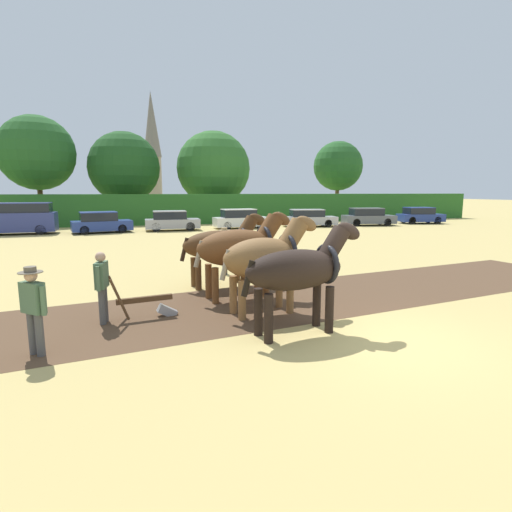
{
  "coord_description": "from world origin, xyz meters",
  "views": [
    {
      "loc": [
        -4.59,
        -6.45,
        2.89
      ],
      "look_at": [
        -1.37,
        4.12,
        1.1
      ],
      "focal_mm": 28.0,
      "sensor_mm": 36.0,
      "label": 1
    }
  ],
  "objects_px": {
    "farmer_onlooker_left": "(33,305)",
    "parked_van": "(18,218)",
    "tree_center": "(213,168)",
    "parked_car_far_right": "(420,216)",
    "draft_horse_lead_left": "(300,270)",
    "parked_car_right": "(368,217)",
    "parked_car_center_left": "(172,221)",
    "farmer_beside_team": "(224,247)",
    "tree_left": "(37,153)",
    "plow": "(150,304)",
    "parked_car_center_right": "(309,218)",
    "parked_car_center": "(240,219)",
    "parked_car_left": "(101,223)",
    "tree_center_right": "(338,166)",
    "church_spire": "(152,148)",
    "draft_horse_trail_right": "(222,244)",
    "draft_horse_trail_left": "(241,247)",
    "farmer_at_plow": "(102,283)",
    "draft_horse_lead_right": "(266,257)",
    "tree_center_left": "(124,167)"
  },
  "relations": [
    {
      "from": "draft_horse_trail_left",
      "to": "parked_car_center_right",
      "type": "xyz_separation_m",
      "value": [
        11.18,
        20.2,
        -0.71
      ]
    },
    {
      "from": "draft_horse_trail_right",
      "to": "tree_center",
      "type": "bearing_deg",
      "value": 71.74
    },
    {
      "from": "tree_left",
      "to": "parked_car_left",
      "type": "relative_size",
      "value": 2.23
    },
    {
      "from": "parked_van",
      "to": "draft_horse_lead_left",
      "type": "bearing_deg",
      "value": -66.98
    },
    {
      "from": "tree_center",
      "to": "draft_horse_trail_right",
      "type": "relative_size",
      "value": 3.13
    },
    {
      "from": "tree_center_right",
      "to": "draft_horse_trail_left",
      "type": "relative_size",
      "value": 2.94
    },
    {
      "from": "farmer_onlooker_left",
      "to": "parked_car_center_right",
      "type": "relative_size",
      "value": 0.35
    },
    {
      "from": "parked_car_left",
      "to": "draft_horse_trail_right",
      "type": "bearing_deg",
      "value": -86.3
    },
    {
      "from": "farmer_beside_team",
      "to": "parked_car_right",
      "type": "distance_m",
      "value": 23.26
    },
    {
      "from": "tree_left",
      "to": "draft_horse_trail_left",
      "type": "relative_size",
      "value": 3.3
    },
    {
      "from": "parked_car_center",
      "to": "farmer_beside_team",
      "type": "bearing_deg",
      "value": -108.63
    },
    {
      "from": "tree_center",
      "to": "farmer_onlooker_left",
      "type": "bearing_deg",
      "value": -106.22
    },
    {
      "from": "draft_horse_trail_right",
      "to": "parked_car_center_left",
      "type": "xyz_separation_m",
      "value": [
        0.13,
        18.48,
        -0.58
      ]
    },
    {
      "from": "farmer_onlooker_left",
      "to": "parked_car_right",
      "type": "bearing_deg",
      "value": 0.47
    },
    {
      "from": "parked_car_center_right",
      "to": "draft_horse_trail_right",
      "type": "bearing_deg",
      "value": -111.66
    },
    {
      "from": "church_spire",
      "to": "draft_horse_trail_left",
      "type": "bearing_deg",
      "value": -90.63
    },
    {
      "from": "farmer_at_plow",
      "to": "parked_car_far_right",
      "type": "distance_m",
      "value": 33.5
    },
    {
      "from": "tree_center",
      "to": "parked_car_far_right",
      "type": "height_order",
      "value": "tree_center"
    },
    {
      "from": "draft_horse_trail_right",
      "to": "parked_car_right",
      "type": "height_order",
      "value": "draft_horse_trail_right"
    },
    {
      "from": "parked_car_center",
      "to": "plow",
      "type": "bearing_deg",
      "value": -112.09
    },
    {
      "from": "parked_car_left",
      "to": "parked_car_right",
      "type": "relative_size",
      "value": 0.92
    },
    {
      "from": "draft_horse_lead_right",
      "to": "parked_van",
      "type": "distance_m",
      "value": 24.27
    },
    {
      "from": "parked_car_far_right",
      "to": "tree_center_right",
      "type": "bearing_deg",
      "value": 113.3
    },
    {
      "from": "tree_center",
      "to": "draft_horse_lead_right",
      "type": "xyz_separation_m",
      "value": [
        -5.05,
        -32.32,
        -3.87
      ]
    },
    {
      "from": "draft_horse_lead_right",
      "to": "plow",
      "type": "relative_size",
      "value": 1.69
    },
    {
      "from": "tree_left",
      "to": "parked_car_center_left",
      "type": "xyz_separation_m",
      "value": [
        10.68,
        -10.11,
        -5.54
      ]
    },
    {
      "from": "draft_horse_lead_left",
      "to": "farmer_onlooker_left",
      "type": "xyz_separation_m",
      "value": [
        -4.91,
        0.32,
        -0.41
      ]
    },
    {
      "from": "draft_horse_lead_left",
      "to": "parked_car_right",
      "type": "relative_size",
      "value": 0.61
    },
    {
      "from": "parked_van",
      "to": "parked_car_center_right",
      "type": "distance_m",
      "value": 21.5
    },
    {
      "from": "farmer_onlooker_left",
      "to": "draft_horse_trail_right",
      "type": "bearing_deg",
      "value": -1.66
    },
    {
      "from": "draft_horse_trail_left",
      "to": "farmer_onlooker_left",
      "type": "distance_m",
      "value": 5.28
    },
    {
      "from": "tree_center_right",
      "to": "parked_car_center",
      "type": "height_order",
      "value": "tree_center_right"
    },
    {
      "from": "draft_horse_lead_left",
      "to": "parked_car_left",
      "type": "relative_size",
      "value": 0.66
    },
    {
      "from": "parked_car_right",
      "to": "parked_car_center_left",
      "type": "bearing_deg",
      "value": -169.39
    },
    {
      "from": "church_spire",
      "to": "draft_horse_lead_left",
      "type": "distance_m",
      "value": 62.51
    },
    {
      "from": "tree_center_left",
      "to": "tree_center",
      "type": "xyz_separation_m",
      "value": [
        8.68,
        0.21,
        0.06
      ]
    },
    {
      "from": "tree_left",
      "to": "draft_horse_trail_right",
      "type": "bearing_deg",
      "value": -69.75
    },
    {
      "from": "parked_car_center_left",
      "to": "parked_car_far_right",
      "type": "bearing_deg",
      "value": 1.89
    },
    {
      "from": "farmer_onlooker_left",
      "to": "parked_van",
      "type": "height_order",
      "value": "parked_van"
    },
    {
      "from": "parked_car_left",
      "to": "tree_center_right",
      "type": "bearing_deg",
      "value": 13.76
    },
    {
      "from": "draft_horse_lead_left",
      "to": "parked_car_center_left",
      "type": "relative_size",
      "value": 0.7
    },
    {
      "from": "farmer_onlooker_left",
      "to": "parked_van",
      "type": "xyz_separation_m",
      "value": [
        -5.82,
        23.08,
        0.17
      ]
    },
    {
      "from": "farmer_at_plow",
      "to": "draft_horse_trail_right",
      "type": "bearing_deg",
      "value": 50.12
    },
    {
      "from": "draft_horse_lead_right",
      "to": "parked_car_left",
      "type": "distance_m",
      "value": 21.99
    },
    {
      "from": "parked_car_far_right",
      "to": "draft_horse_lead_left",
      "type": "bearing_deg",
      "value": -123.15
    },
    {
      "from": "farmer_at_plow",
      "to": "parked_van",
      "type": "relative_size",
      "value": 0.33
    },
    {
      "from": "draft_horse_lead_left",
      "to": "parked_car_center",
      "type": "relative_size",
      "value": 0.64
    },
    {
      "from": "tree_center_right",
      "to": "parked_car_far_right",
      "type": "xyz_separation_m",
      "value": [
        2.59,
        -10.98,
        -5.01
      ]
    },
    {
      "from": "plow",
      "to": "parked_car_center_left",
      "type": "height_order",
      "value": "parked_car_center_left"
    },
    {
      "from": "church_spire",
      "to": "parked_van",
      "type": "relative_size",
      "value": 3.93
    }
  ]
}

